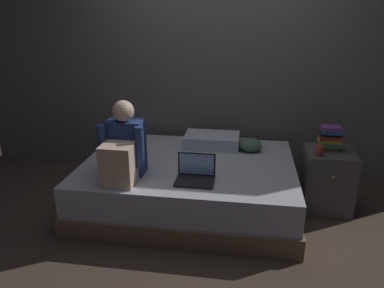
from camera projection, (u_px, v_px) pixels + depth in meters
The scene contains 10 objects.
ground_plane at pixel (206, 223), 3.33m from camera, with size 8.00×8.00×0.00m, color #47382D.
wall_back at pixel (220, 55), 3.99m from camera, with size 5.60×0.10×2.70m, color #605B56.
bed at pixel (189, 184), 3.56m from camera, with size 2.00×1.50×0.46m.
nightstand at pixel (327, 180), 3.50m from camera, with size 0.44×0.46×0.58m.
person_sitting at pixel (123, 150), 3.08m from camera, with size 0.39×0.44×0.66m.
laptop at pixel (195, 174), 3.08m from camera, with size 0.32×0.23×0.22m.
pillow at pixel (212, 140), 3.86m from camera, with size 0.56×0.36×0.13m, color silver.
book_stack at pixel (330, 138), 3.40m from camera, with size 0.20×0.16×0.23m.
mug at pixel (319, 151), 3.29m from camera, with size 0.08×0.08×0.09m, color #933833.
clothes_pile at pixel (248, 144), 3.78m from camera, with size 0.29×0.29×0.13m.
Camera 1 is at (0.32, -2.88, 1.79)m, focal length 34.54 mm.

